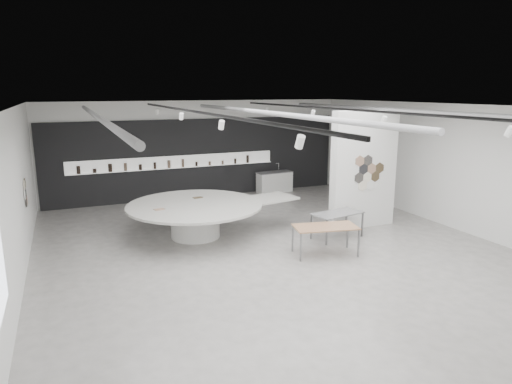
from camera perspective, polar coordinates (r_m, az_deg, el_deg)
name	(u,v)px	position (r m, az deg, el deg)	size (l,w,h in m)	color
room	(271,175)	(11.70, 1.95, 2.16)	(12.02, 14.02, 3.82)	#9E9A95
back_wall_display	(198,159)	(18.23, -7.26, 4.16)	(11.80, 0.27, 3.10)	black
partition_column	(364,170)	(14.42, 13.32, 2.71)	(2.20, 0.38, 3.60)	white
display_island	(198,215)	(13.36, -7.27, -2.89)	(5.50, 4.61, 1.00)	white
sample_table_wood	(325,228)	(11.95, 8.68, -4.51)	(1.75, 1.12, 0.76)	#A07352
sample_table_stone	(338,215)	(13.34, 10.15, -2.83)	(1.57, 0.99, 0.75)	gray
kitchen_counter	(274,182)	(19.14, 2.32, 1.28)	(1.55, 0.69, 1.19)	white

